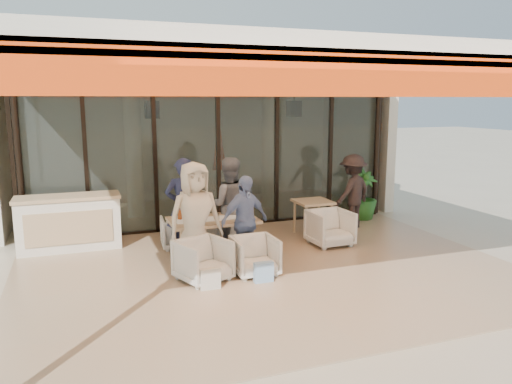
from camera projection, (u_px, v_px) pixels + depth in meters
ground at (269, 270)px, 8.21m from camera, size 70.00×70.00×0.00m
terrace_floor at (269, 270)px, 8.21m from camera, size 8.00×6.00×0.01m
terrace_structure at (276, 67)px, 7.38m from camera, size 8.00×6.00×3.40m
glass_storefront at (218, 155)px, 10.70m from camera, size 8.08×0.10×3.20m
interior_block at (194, 121)px, 12.72m from camera, size 9.05×3.62×3.52m
host_counter at (69, 223)px, 9.21m from camera, size 1.85×0.65×1.04m
dining_table at (213, 222)px, 8.61m from camera, size 1.50×0.90×0.93m
chair_far_left at (179, 231)px, 9.41m from camera, size 0.69×0.65×0.66m
chair_far_right at (222, 226)px, 9.69m from camera, size 0.83×0.80×0.69m
chair_near_left at (203, 259)px, 7.64m from camera, size 0.91×0.88×0.74m
chair_near_right at (255, 254)px, 7.93m from camera, size 0.68×0.64×0.69m
diner_navy at (184, 207)px, 8.84m from camera, size 0.66×0.45×1.77m
diner_grey at (229, 205)px, 9.13m from camera, size 0.97×0.82×1.75m
diner_cream at (195, 218)px, 8.01m from camera, size 0.95×0.69×1.81m
diner_periwinkle at (245, 221)px, 8.31m from camera, size 0.97×0.62×1.54m
tote_bag_cream at (210, 280)px, 7.31m from camera, size 0.30×0.10×0.34m
tote_bag_blue at (264, 273)px, 7.59m from camera, size 0.30×0.10×0.34m
side_table at (313, 206)px, 10.17m from camera, size 0.70×0.70×0.74m
side_chair at (330, 226)px, 9.53m from camera, size 0.78×0.73×0.77m
standing_woman at (353, 192)px, 10.74m from camera, size 1.21×0.98×1.63m
potted_palm at (363, 195)px, 11.59m from camera, size 0.75×0.75×1.19m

